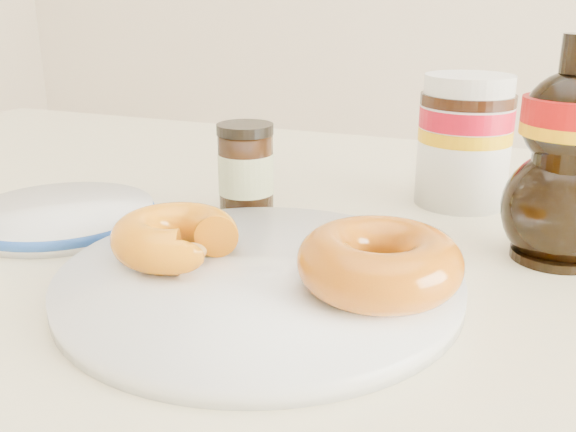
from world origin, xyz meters
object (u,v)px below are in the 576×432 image
at_px(syrup_bottle, 568,153).
at_px(dark_jar, 246,170).
at_px(nutella_jar, 465,136).
at_px(donut_bitten, 175,236).
at_px(donut_whole, 379,262).
at_px(plate, 259,279).
at_px(dining_table, 311,367).
at_px(blue_rim_saucer, 62,215).

relative_size(syrup_bottle, dark_jar, 2.02).
height_order(nutella_jar, dark_jar, nutella_jar).
distance_m(donut_bitten, donut_whole, 0.14).
height_order(donut_whole, nutella_jar, nutella_jar).
relative_size(plate, syrup_bottle, 1.65).
bearing_deg(dining_table, blue_rim_saucer, 179.04).
height_order(dining_table, dark_jar, dark_jar).
distance_m(dining_table, syrup_bottle, 0.24).
height_order(nutella_jar, blue_rim_saucer, nutella_jar).
bearing_deg(donut_bitten, dining_table, 5.41).
relative_size(donut_bitten, donut_whole, 0.86).
distance_m(donut_bitten, nutella_jar, 0.29).
relative_size(nutella_jar, dark_jar, 1.49).
relative_size(donut_whole, syrup_bottle, 0.63).
bearing_deg(donut_bitten, nutella_jar, 31.68).
relative_size(donut_bitten, dark_jar, 1.09).
height_order(nutella_jar, syrup_bottle, syrup_bottle).
height_order(plate, nutella_jar, nutella_jar).
bearing_deg(syrup_bottle, donut_whole, -128.48).
relative_size(donut_whole, nutella_jar, 0.86).
distance_m(nutella_jar, dark_jar, 0.20).
distance_m(plate, dark_jar, 0.16).
distance_m(dining_table, donut_bitten, 0.15).
distance_m(dining_table, dark_jar, 0.18).
xyz_separation_m(syrup_bottle, dark_jar, (-0.26, 0.01, -0.04)).
xyz_separation_m(nutella_jar, syrup_bottle, (0.08, -0.11, 0.02)).
bearing_deg(donut_whole, dining_table, 142.90).
xyz_separation_m(donut_whole, blue_rim_saucer, (-0.29, 0.05, -0.02)).
relative_size(dining_table, syrup_bottle, 8.73).
distance_m(donut_bitten, syrup_bottle, 0.28).
distance_m(plate, nutella_jar, 0.26).
bearing_deg(plate, donut_whole, 1.89).
relative_size(donut_whole, dark_jar, 1.28).
distance_m(plate, donut_bitten, 0.07).
relative_size(nutella_jar, syrup_bottle, 0.74).
bearing_deg(donut_whole, blue_rim_saucer, 170.36).
bearing_deg(plate, dining_table, 67.21).
bearing_deg(nutella_jar, donut_whole, -93.95).
xyz_separation_m(dining_table, blue_rim_saucer, (-0.23, 0.00, 0.09)).
bearing_deg(dining_table, donut_bitten, -149.67).
xyz_separation_m(dining_table, nutella_jar, (0.08, 0.19, 0.15)).
height_order(donut_whole, dark_jar, dark_jar).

